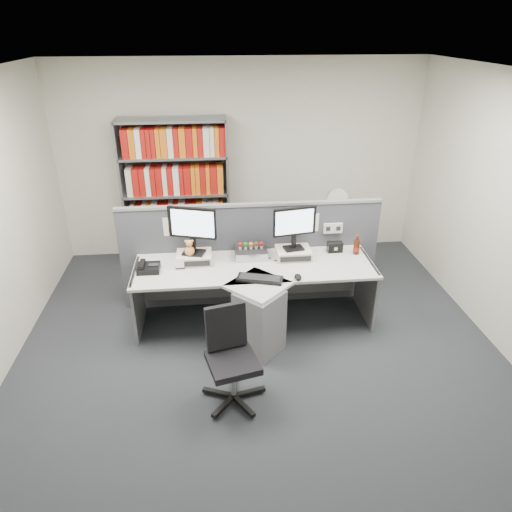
{
  "coord_description": "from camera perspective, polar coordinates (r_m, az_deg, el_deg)",
  "views": [
    {
      "loc": [
        -0.42,
        -3.61,
        3.08
      ],
      "look_at": [
        0.0,
        0.65,
        0.92
      ],
      "focal_mm": 32.64,
      "sensor_mm": 36.0,
      "label": 1
    }
  ],
  "objects": [
    {
      "name": "monitor_riser_right",
      "position": [
        5.21,
        4.6,
        0.36
      ],
      "size": [
        0.38,
        0.31,
        0.1
      ],
      "color": "beige",
      "rests_on": "desk"
    },
    {
      "name": "plush_toy",
      "position": [
        5.04,
        -8.15,
        0.87
      ],
      "size": [
        0.11,
        0.11,
        0.18
      ],
      "color": "#E1934B",
      "rests_on": "monitor_riser_left"
    },
    {
      "name": "monitor_left",
      "position": [
        4.99,
        -7.82,
        3.59
      ],
      "size": [
        0.51,
        0.23,
        0.53
      ],
      "color": "black",
      "rests_on": "monitor_riser_left"
    },
    {
      "name": "monitor_riser_left",
      "position": [
        5.14,
        -7.57,
        -0.18
      ],
      "size": [
        0.38,
        0.31,
        0.1
      ],
      "color": "beige",
      "rests_on": "desk"
    },
    {
      "name": "ground",
      "position": [
        4.76,
        0.8,
        -13.51
      ],
      "size": [
        5.5,
        5.5,
        0.0
      ],
      "primitive_type": "plane",
      "color": "#303338",
      "rests_on": "ground"
    },
    {
      "name": "partition",
      "position": [
        5.45,
        -0.58,
        0.28
      ],
      "size": [
        3.0,
        0.08,
        1.27
      ],
      "color": "#484A52",
      "rests_on": "ground"
    },
    {
      "name": "desktop_pc",
      "position": [
        5.22,
        -0.63,
        0.49
      ],
      "size": [
        0.35,
        0.32,
        0.09
      ],
      "color": "black",
      "rests_on": "desk"
    },
    {
      "name": "room_shell",
      "position": [
        3.85,
        0.97,
        7.25
      ],
      "size": [
        5.04,
        5.54,
        2.72
      ],
      "color": "beige",
      "rests_on": "ground"
    },
    {
      "name": "speaker",
      "position": [
        5.39,
        9.64,
        1.1
      ],
      "size": [
        0.17,
        0.09,
        0.11
      ],
      "primitive_type": "cube",
      "color": "black",
      "rests_on": "desk"
    },
    {
      "name": "keyboard",
      "position": [
        4.75,
        0.47,
        -2.8
      ],
      "size": [
        0.5,
        0.3,
        0.03
      ],
      "color": "black",
      "rests_on": "desk"
    },
    {
      "name": "mouse",
      "position": [
        4.79,
        5.16,
        -2.57
      ],
      "size": [
        0.07,
        0.12,
        0.04
      ],
      "primitive_type": "ellipsoid",
      "color": "black",
      "rests_on": "desk"
    },
    {
      "name": "monitor_right",
      "position": [
        5.07,
        4.73,
        3.83
      ],
      "size": [
        0.48,
        0.19,
        0.49
      ],
      "color": "black",
      "rests_on": "monitor_riser_right"
    },
    {
      "name": "desk_calendar",
      "position": [
        5.02,
        -9.3,
        -0.96
      ],
      "size": [
        0.1,
        0.07,
        0.12
      ],
      "color": "black",
      "rests_on": "desk"
    },
    {
      "name": "shelving_unit",
      "position": [
        6.42,
        -9.7,
        7.28
      ],
      "size": [
        1.41,
        0.4,
        2.0
      ],
      "color": "gray",
      "rests_on": "ground"
    },
    {
      "name": "desk",
      "position": [
        4.97,
        0.06,
        -5.06
      ],
      "size": [
        2.6,
        1.2,
        0.72
      ],
      "color": "silver",
      "rests_on": "ground"
    },
    {
      "name": "figurines",
      "position": [
        5.16,
        -0.62,
        1.38
      ],
      "size": [
        0.29,
        0.05,
        0.09
      ],
      "color": "beige",
      "rests_on": "desktop_pc"
    },
    {
      "name": "filing_cabinet",
      "position": [
        6.44,
        9.48,
        1.31
      ],
      "size": [
        0.45,
        0.61,
        0.7
      ],
      "color": "gray",
      "rests_on": "ground"
    },
    {
      "name": "cola_bottle",
      "position": [
        5.37,
        12.23,
        1.09
      ],
      "size": [
        0.07,
        0.07,
        0.23
      ],
      "color": "#3F190A",
      "rests_on": "desk"
    },
    {
      "name": "desk_fan",
      "position": [
        6.2,
        9.92,
        6.61
      ],
      "size": [
        0.26,
        0.17,
        0.45
      ],
      "color": "white",
      "rests_on": "filing_cabinet"
    },
    {
      "name": "desk_phone",
      "position": [
        5.04,
        -13.09,
        -1.4
      ],
      "size": [
        0.24,
        0.21,
        0.1
      ],
      "color": "black",
      "rests_on": "desk"
    },
    {
      "name": "office_chair",
      "position": [
        4.18,
        -3.15,
        -11.88
      ],
      "size": [
        0.58,
        0.57,
        0.88
      ],
      "color": "silver",
      "rests_on": "ground"
    }
  ]
}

